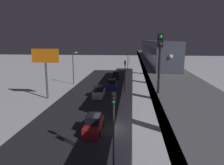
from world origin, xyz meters
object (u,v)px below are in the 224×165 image
sedan_red (94,125)px  sedan_black_2 (116,76)px  traffic_light_distant (129,54)px  sedan_white (99,92)px  sedan_blue (112,84)px  rail_signal (160,53)px  traffic_light_far (128,60)px  traffic_light_mid (125,72)px  commercial_billboard (45,61)px  traffic_light_near (114,119)px  subway_train (154,49)px

sedan_red → sedan_black_2: size_ratio=1.02×
traffic_light_distant → sedan_white: bearing=85.1°
sedan_blue → traffic_light_distant: bearing=86.5°
rail_signal → traffic_light_far: (3.22, -53.56, -5.42)m
traffic_light_mid → commercial_billboard: commercial_billboard is taller
traffic_light_distant → commercial_billboard: commercial_billboard is taller
rail_signal → traffic_light_near: size_ratio=0.62×
sedan_white → traffic_light_near: 22.87m
sedan_blue → traffic_light_distant: traffic_light_distant is taller
sedan_red → traffic_light_distant: size_ratio=0.74×
traffic_light_near → traffic_light_far: size_ratio=1.00×
traffic_light_near → sedan_blue: bearing=-84.4°
traffic_light_near → traffic_light_far: bearing=-90.0°
sedan_white → sedan_blue: same height
traffic_light_mid → rail_signal: bearing=96.6°
rail_signal → sedan_blue: (6.12, -31.29, -8.81)m
sedan_red → traffic_light_far: 45.14m
subway_train → traffic_light_distant: subway_train is taller
sedan_blue → traffic_light_near: size_ratio=0.66×
traffic_light_near → traffic_light_mid: bearing=-90.0°
subway_train → sedan_white: (10.08, 2.67, -7.87)m
subway_train → rail_signal: 26.80m
sedan_red → traffic_light_near: traffic_light_near is taller
traffic_light_mid → subway_train: bearing=169.1°
traffic_light_near → subway_train: bearing=-102.2°
sedan_red → traffic_light_mid: (-2.90, -19.09, 3.41)m
sedan_blue → traffic_light_mid: (-2.90, 3.56, 3.40)m
sedan_black_2 → commercial_billboard: (10.82, 21.19, 6.03)m
subway_train → sedan_white: size_ratio=7.92×
sedan_white → commercial_billboard: 11.09m
sedan_black_2 → sedan_blue: (0.00, 11.63, 0.00)m
traffic_light_far → sedan_black_2: bearing=74.7°
subway_train → traffic_light_near: 25.76m
subway_train → traffic_light_mid: (5.38, -1.04, -4.47)m
subway_train → sedan_blue: (8.28, -4.60, -7.87)m
rail_signal → traffic_light_near: 6.58m
sedan_black_2 → traffic_light_distant: (-2.90, -36.46, 3.40)m
sedan_red → traffic_light_far: (-2.90, -44.92, 3.41)m
traffic_light_near → commercial_billboard: size_ratio=0.72×
traffic_light_near → sedan_black_2: bearing=-86.0°
subway_train → traffic_light_far: subway_train is taller
subway_train → sedan_red: (8.28, 18.05, -7.88)m
rail_signal → sedan_red: rail_signal is taller
sedan_black_2 → traffic_light_near: 41.26m
traffic_light_far → commercial_billboard: size_ratio=0.72×
rail_signal → traffic_light_far: bearing=-86.6°
rail_signal → traffic_light_mid: rail_signal is taller
rail_signal → sedan_black_2: rail_signal is taller
traffic_light_far → traffic_light_distant: 25.83m
sedan_red → traffic_light_distant: traffic_light_distant is taller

